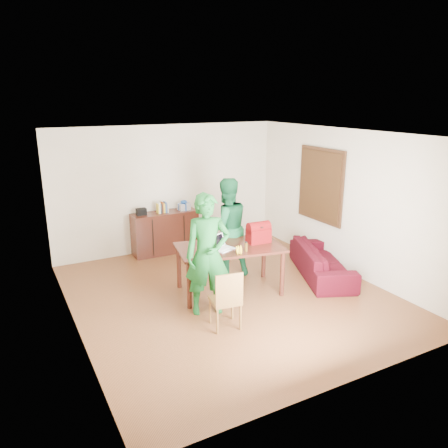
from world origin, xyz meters
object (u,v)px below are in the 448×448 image
table (230,252)px  person_near (208,255)px  chair (225,311)px  person_far (226,228)px  red_bag (258,234)px  laptop (224,247)px  bottle (246,246)px  sofa (322,261)px

table → person_near: (-0.65, -0.49, 0.23)m
person_near → chair: bearing=-74.0°
person_far → red_bag: bearing=112.5°
chair → person_far: 2.09m
table → person_near: 0.84m
laptop → bottle: laptop is taller
table → chair: (-0.64, -1.05, -0.45)m
person_far → bottle: bearing=84.5°
chair → red_bag: red_bag is taller
table → bottle: bottle is taller
person_far → laptop: 0.92m
red_bag → table: bearing=177.7°
sofa → chair: bearing=131.7°
table → bottle: bearing=-59.1°
laptop → sofa: 2.12m
laptop → person_near: bearing=-162.9°
laptop → table: bearing=10.4°
person_near → bottle: (0.77, 0.15, -0.04)m
chair → sofa: bearing=27.4°
table → laptop: size_ratio=4.97×
person_far → red_bag: (0.24, -0.74, 0.04)m
laptop → sofa: laptop is taller
person_near → person_far: 1.51m
sofa → person_far: bearing=83.7°
red_bag → chair: bearing=-137.1°
person_near → sofa: person_near is taller
table → laptop: bearing=-137.3°
person_far → person_near: bearing=55.6°
person_near → red_bag: (1.19, 0.44, 0.02)m
person_near → person_far: person_near is taller
person_near → person_far: size_ratio=1.02×
laptop → bottle: (0.28, -0.24, 0.04)m
laptop → person_far: bearing=38.3°
table → red_bag: (0.54, -0.05, 0.25)m
bottle → sofa: bottle is taller
sofa → table: bearing=107.2°
chair → person_near: size_ratio=0.47×
sofa → person_near: bearing=119.6°
laptop → chair: bearing=-138.2°
bottle → laptop: bearing=139.5°
chair → person_near: bearing=99.3°
person_near → person_far: bearing=66.1°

